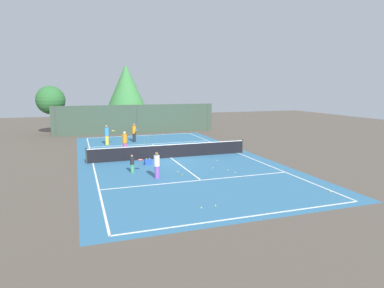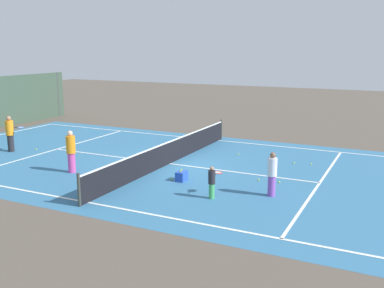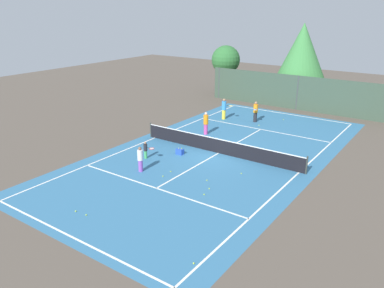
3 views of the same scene
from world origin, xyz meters
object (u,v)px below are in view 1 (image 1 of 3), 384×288
Objects in this scene: ball_crate at (148,162)px; tennis_ball_12 at (184,151)px; tennis_ball_2 at (149,138)px; tennis_ball_9 at (235,173)px; player_0 at (125,142)px; tennis_ball_3 at (228,170)px; player_2 at (134,133)px; tennis_ball_0 at (201,208)px; tennis_ball_4 at (146,163)px; player_1 at (107,135)px; player_4 at (133,163)px; tennis_ball_8 at (182,175)px; tennis_ball_10 at (213,168)px; tennis_ball_7 at (215,206)px; tennis_ball_1 at (178,172)px; player_3 at (157,165)px; tennis_ball_5 at (217,160)px; tennis_ball_11 at (330,192)px; tennis_ball_6 at (144,143)px.

ball_crate is 7.14× the size of tennis_ball_12.
tennis_ball_2 is 15.67m from tennis_ball_9.
player_0 is 26.00× the size of tennis_ball_3.
player_2 is 2.74m from tennis_ball_2.
tennis_ball_0 is 1.00× the size of tennis_ball_4.
player_4 is (0.59, -10.73, -0.34)m from player_1.
tennis_ball_8 is 2.55m from tennis_ball_10.
tennis_ball_3 and tennis_ball_9 have the same top height.
tennis_ball_4 is 5.02m from tennis_ball_12.
tennis_ball_1 is at bearing 88.74° from tennis_ball_7.
player_3 is 23.13× the size of tennis_ball_12.
tennis_ball_1 is 1.00× the size of tennis_ball_8.
tennis_ball_2 is at bearing 86.36° from tennis_ball_7.
tennis_ball_8 is (1.44, -3.78, 0.00)m from tennis_ball_4.
player_2 is 18.54m from tennis_ball_7.
tennis_ball_4 is 6.33m from tennis_ball_9.
player_4 reaches higher than tennis_ball_4.
player_3 is at bearing -85.09° from player_0.
tennis_ball_4 and tennis_ball_12 have the same top height.
tennis_ball_5 is 9.11m from tennis_ball_7.
player_0 is 26.00× the size of tennis_ball_9.
tennis_ball_7 is 12.75m from tennis_ball_12.
tennis_ball_1 is (1.51, 0.93, -0.75)m from player_3.
player_2 reaches higher than tennis_ball_4.
tennis_ball_10 is at bearing -56.46° from player_0.
tennis_ball_9 is at bearing -9.78° from tennis_ball_8.
tennis_ball_1 is at bearing -16.97° from player_4.
tennis_ball_0 is at bearing -90.62° from player_2.
tennis_ball_10 is at bearing 68.30° from tennis_ball_7.
tennis_ball_1 is at bearing -110.85° from tennis_ball_12.
tennis_ball_0 is 7.21m from tennis_ball_10.
player_0 reaches higher than tennis_ball_8.
tennis_ball_8 is at bearing -68.64° from ball_crate.
player_3 is 23.13× the size of tennis_ball_1.
player_3 is 3.61m from ball_crate.
tennis_ball_0 is at bearing -86.42° from tennis_ball_4.
tennis_ball_5 is (5.05, 3.05, -0.75)m from player_3.
tennis_ball_11 is (3.59, -6.47, 0.00)m from tennis_ball_10.
tennis_ball_11 is at bearing -70.40° from player_2.
tennis_ball_5 is at bearing -54.38° from player_1.
tennis_ball_5 is (0.46, 2.74, 0.00)m from tennis_ball_3.
player_2 reaches higher than ball_crate.
ball_crate is at bearing -77.88° from player_1.
player_1 is at bearing 97.71° from player_3.
player_4 reaches higher than tennis_ball_6.
tennis_ball_5 and tennis_ball_6 have the same top height.
player_0 is 26.00× the size of tennis_ball_4.
tennis_ball_4 and tennis_ball_8 have the same top height.
player_2 is 11.03m from tennis_ball_5.
tennis_ball_11 is (9.20, -17.80, -0.89)m from player_1.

